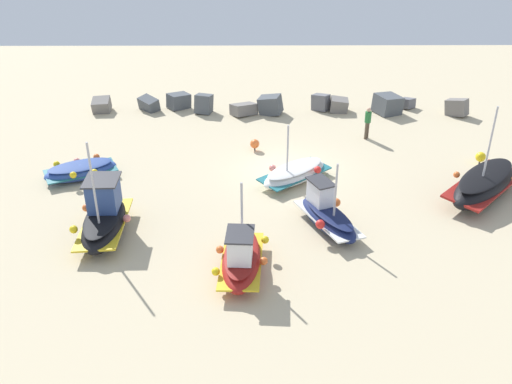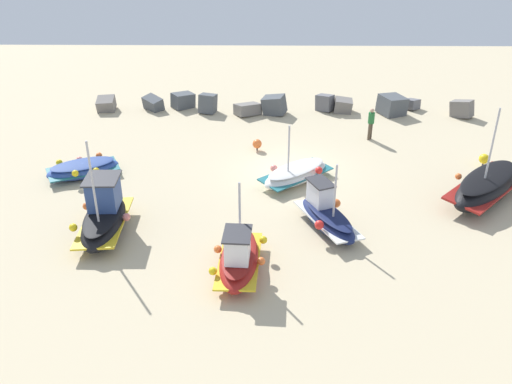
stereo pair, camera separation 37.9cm
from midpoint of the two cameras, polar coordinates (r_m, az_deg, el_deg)
The scene contains 11 objects.
ground_plane at distance 25.68m, azimuth 2.80°, elevation 2.13°, with size 47.80×47.80×0.00m, color beige.
fishing_boat_0 at distance 24.94m, azimuth 21.87°, elevation 0.75°, with size 4.51×4.63×4.16m.
fishing_boat_1 at distance 18.70m, azimuth -2.10°, elevation -6.74°, with size 1.89×3.53×3.16m.
fishing_boat_2 at distance 21.30m, azimuth 6.75°, elevation -2.31°, with size 2.54×3.65×2.90m.
fishing_boat_3 at distance 24.61m, azimuth 3.54°, elevation 1.90°, with size 3.55×3.35×2.81m.
fishing_boat_4 at distance 21.44m, azimuth -15.75°, elevation -2.52°, with size 2.02×3.80×4.06m.
fishing_boat_5 at distance 26.13m, azimuth -17.85°, elevation 2.11°, with size 3.44×2.60×0.77m.
person_walking at distance 29.34m, azimuth 10.97°, elevation 7.14°, with size 0.32×0.32×1.68m.
breakwater_rocks at distance 32.76m, azimuth 2.44°, elevation 8.90°, with size 21.75×2.79×1.26m.
mooring_buoy_0 at distance 27.65m, azimuth -0.53°, elevation 4.94°, with size 0.46×0.46×0.58m.
mooring_buoy_1 at distance 28.19m, azimuth 21.60°, elevation 3.35°, with size 0.47×0.47×0.59m.
Camera 1 is at (-1.60, -23.02, 11.30)m, focal length 39.18 mm.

